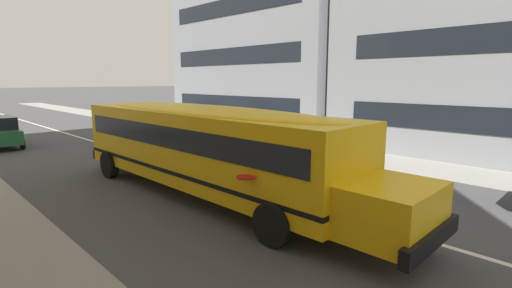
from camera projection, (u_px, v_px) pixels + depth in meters
ground_plane at (314, 207)px, 10.36m from camera, size 400.00×400.00×0.00m
sidewalk_far at (417, 166)px, 15.28m from camera, size 120.00×3.00×0.01m
lane_centreline at (314, 207)px, 10.36m from camera, size 110.00×0.16×0.01m
school_bus at (207, 143)px, 11.12m from camera, size 12.42×2.94×2.77m
parked_car_black_past_driveway at (196, 126)px, 21.93m from camera, size 3.97×2.02×1.64m
parked_car_white_under_tree at (124, 116)px, 28.18m from camera, size 3.93×1.94×1.64m
apartment_block_far_left at (297, 20)px, 29.21m from camera, size 14.34×14.03×16.50m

